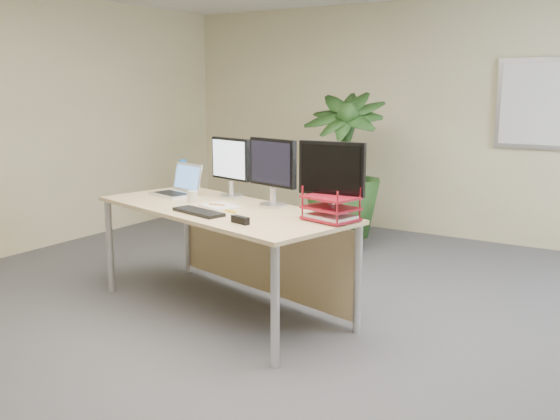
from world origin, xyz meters
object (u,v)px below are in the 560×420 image
Objects in this scene: monitor_right at (273,168)px; laptop at (178,187)px; desk at (234,228)px; monitor_left at (231,164)px; floor_plant at (342,180)px.

monitor_right is 1.00m from laptop.
monitor_left reaches higher than desk.
laptop is at bearing -106.79° from floor_plant.
floor_plant is 3.04× the size of monitor_left.
monitor_left is at bearing 163.53° from monitor_right.
monitor_right is at bearing -16.47° from monitor_left.
monitor_left is 0.94× the size of monitor_right.
desk is at bearing -156.74° from monitor_right.
desk is 0.58m from monitor_left.
floor_plant is at bearing 86.13° from monitor_left.
monitor_right is (0.39, -1.96, 0.37)m from floor_plant.
monitor_right is at bearing -78.81° from floor_plant.
laptop is (-0.46, -0.13, -0.22)m from monitor_left.
monitor_right is (0.28, 0.12, 0.48)m from desk.
floor_plant is at bearing 92.84° from desk.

